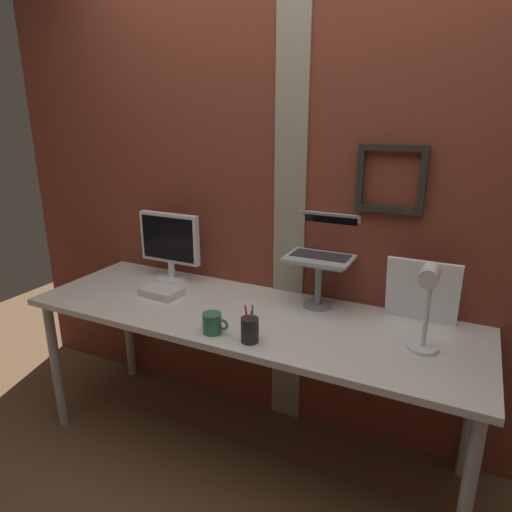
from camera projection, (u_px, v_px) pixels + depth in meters
The scene contains 11 objects.
ground_plane at pixel (271, 451), 2.31m from camera, with size 6.00×6.00×0.00m, color brown.
brick_wall_back at pixel (305, 191), 2.25m from camera, with size 3.68×0.16×2.55m.
desk at pixel (247, 326), 2.14m from camera, with size 2.12×0.68×0.76m.
monitor at pixel (170, 242), 2.49m from camera, with size 0.37×0.18×0.38m.
laptop_stand at pixel (319, 275), 2.14m from camera, with size 0.28×0.22×0.24m.
laptop at pixel (324, 245), 2.16m from camera, with size 0.31×0.29×0.20m.
whiteboard_panel at pixel (422, 291), 1.98m from camera, with size 0.31×0.02×0.30m, color white.
desk_lamp at pixel (427, 300), 1.67m from camera, with size 0.12×0.20×0.37m.
pen_cup at pixel (250, 330), 1.83m from camera, with size 0.07×0.07×0.16m.
coffee_mug at pixel (213, 323), 1.91m from camera, with size 0.12×0.08×0.09m.
paper_clutter_stack at pixel (162, 292), 2.31m from camera, with size 0.20×0.14×0.04m, color silver.
Camera 1 is at (0.77, -1.75, 1.64)m, focal length 31.81 mm.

